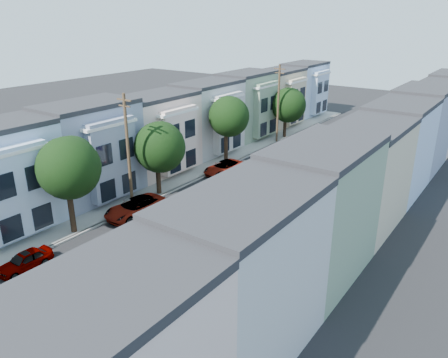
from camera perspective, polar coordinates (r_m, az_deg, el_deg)
name	(u,v)px	position (r m, az deg, el deg)	size (l,w,h in m)	color
ground	(171,237)	(34.16, -6.96, -7.51)	(160.00, 160.00, 0.00)	black
road_slab	(269,180)	(45.27, 5.85, -0.16)	(12.00, 70.00, 0.02)	black
curb_left	(221,168)	(48.31, -0.37, 1.40)	(0.30, 70.00, 0.15)	gray
curb_right	(324,193)	(42.82, 12.87, -1.76)	(0.30, 70.00, 0.15)	gray
sidewalk_left	(212,166)	(49.04, -1.61, 1.69)	(2.60, 70.00, 0.15)	gray
sidewalk_right	(336,196)	(42.39, 14.48, -2.13)	(2.60, 70.00, 0.15)	gray
centerline	(269,180)	(45.27, 5.84, -0.17)	(0.12, 70.00, 0.01)	gold
townhouse_row_left	(186,161)	(51.33, -5.00, 2.41)	(5.00, 70.00, 8.50)	beige
townhouse_row_right	(377,206)	(41.38, 19.35, -3.37)	(5.00, 70.00, 8.50)	beige
tree_b	(68,168)	(34.13, -19.70, 1.36)	(4.70, 4.70, 7.83)	black
tree_c	(159,147)	(40.24, -8.49, 4.13)	(4.70, 4.70, 7.09)	black
tree_d	(228,117)	(48.27, 0.56, 8.14)	(4.49, 4.49, 7.82)	black
tree_e	(288,105)	(60.28, 8.34, 9.52)	(4.70, 4.70, 6.93)	black
tree_far_r	(382,127)	(54.20, 19.95, 6.40)	(2.99, 2.99, 5.33)	black
utility_pole_near	(128,153)	(37.68, -12.39, 3.39)	(1.60, 0.26, 10.00)	#42301E
utility_pole_far	(278,104)	(57.79, 7.09, 9.69)	(1.60, 0.26, 10.00)	#42301E
fedex_truck	(267,179)	(40.28, 5.63, -0.02)	(2.68, 6.97, 3.34)	white
lead_sedan	(307,165)	(48.48, 10.77, 1.82)	(1.84, 4.38, 1.31)	black
parked_left_b	(25,261)	(32.55, -24.57, -9.69)	(1.48, 3.87, 1.25)	black
parked_left_c	(136,208)	(37.66, -11.45, -3.70)	(2.55, 5.52, 1.53)	#A0A0A0
parked_left_d	(224,168)	(46.65, 0.00, 1.48)	(2.27, 4.93, 1.37)	#530E1F
parked_right_a	(128,315)	(25.64, -12.47, -16.95)	(1.45, 3.80, 1.23)	slate
parked_right_b	(204,261)	(29.68, -2.59, -10.62)	(1.36, 3.86, 1.29)	silver
parked_right_c	(332,171)	(47.20, 13.96, 1.00)	(1.47, 3.84, 1.25)	black
parked_right_d	(354,155)	(52.94, 16.61, 3.00)	(1.53, 4.34, 1.45)	#0F1B3B
motorcycle	(99,341)	(24.61, -16.06, -19.71)	(0.29, 2.10, 0.83)	black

